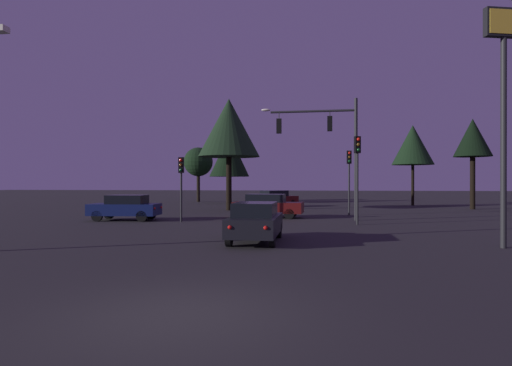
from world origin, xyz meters
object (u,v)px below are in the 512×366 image
traffic_light_corner_left (349,170)px  car_far_lane (275,198)px  car_nearside_lane (256,221)px  tree_lot_edge (473,139)px  tree_left_far (198,162)px  traffic_light_corner_right (358,163)px  tree_behind_sign (229,155)px  traffic_light_median (181,176)px  traffic_signal_mast_arm (330,139)px  car_crossing_right (125,207)px  store_sign_illuminated (504,76)px  tree_center_horizon (413,145)px  car_crossing_left (268,205)px  tree_right_cluster (229,128)px

traffic_light_corner_left → car_far_lane: traffic_light_corner_left is taller
car_nearside_lane → tree_lot_edge: size_ratio=0.54×
tree_left_far → traffic_light_corner_right: bearing=-58.7°
car_nearside_lane → tree_behind_sign: (-6.46, 29.38, 4.37)m
traffic_light_median → tree_behind_sign: tree_behind_sign is taller
traffic_signal_mast_arm → car_crossing_right: traffic_signal_mast_arm is taller
traffic_light_corner_left → store_sign_illuminated: 15.15m
traffic_signal_mast_arm → car_far_lane: bearing=107.9°
car_crossing_right → car_far_lane: size_ratio=0.99×
tree_left_far → tree_center_horizon: size_ratio=0.80×
traffic_light_corner_left → car_far_lane: bearing=122.0°
traffic_light_corner_left → tree_lot_edge: tree_lot_edge is taller
car_nearside_lane → tree_behind_sign: size_ratio=0.55×
traffic_light_median → tree_center_horizon: bearing=48.5°
car_far_lane → tree_left_far: bearing=136.7°
traffic_light_median → car_crossing_right: (-3.61, 0.59, -1.86)m
car_crossing_left → tree_center_horizon: bearing=51.6°
tree_behind_sign → tree_lot_edge: tree_lot_edge is taller
car_crossing_right → car_far_lane: 16.90m
traffic_light_corner_right → car_crossing_left: 7.07m
tree_right_cluster → tree_center_horizon: bearing=29.4°
car_nearside_lane → tree_left_far: 34.19m
traffic_light_corner_left → traffic_light_corner_right: size_ratio=0.94×
traffic_light_median → car_crossing_left: traffic_light_median is taller
car_crossing_right → car_far_lane: same height
store_sign_illuminated → tree_behind_sign: store_sign_illuminated is taller
store_sign_illuminated → tree_right_cluster: (-13.13, 18.46, 0.68)m
car_crossing_right → traffic_signal_mast_arm: bearing=7.9°
traffic_signal_mast_arm → car_crossing_left: 5.79m
car_far_lane → traffic_light_corner_left: bearing=-58.0°
traffic_signal_mast_arm → tree_behind_sign: (-9.73, 19.48, 0.27)m
traffic_light_corner_left → store_sign_illuminated: store_sign_illuminated is taller
car_crossing_left → tree_right_cluster: bearing=119.2°
car_far_lane → store_sign_illuminated: store_sign_illuminated is taller
traffic_light_median → tree_behind_sign: bearing=93.2°
traffic_light_median → traffic_light_corner_right: bearing=-2.7°
car_nearside_lane → car_crossing_left: bearing=93.0°
car_far_lane → car_nearside_lane: bearing=-87.5°
traffic_signal_mast_arm → car_crossing_right: 12.92m
car_crossing_right → tree_right_cluster: (4.47, 9.75, 5.87)m
car_far_lane → store_sign_illuminated: size_ratio=0.51×
car_crossing_right → car_far_lane: bearing=62.4°
traffic_signal_mast_arm → tree_right_cluster: bearing=133.5°
car_crossing_right → traffic_light_corner_right: bearing=-4.5°
car_nearside_lane → tree_lot_edge: bearing=54.2°
tree_behind_sign → car_crossing_left: bearing=-72.1°
traffic_light_corner_right → tree_left_far: (-15.26, 25.09, 1.24)m
tree_behind_sign → tree_center_horizon: size_ratio=0.95×
tree_left_far → tree_right_cluster: size_ratio=0.70×
tree_center_horizon → car_far_lane: bearing=-162.7°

